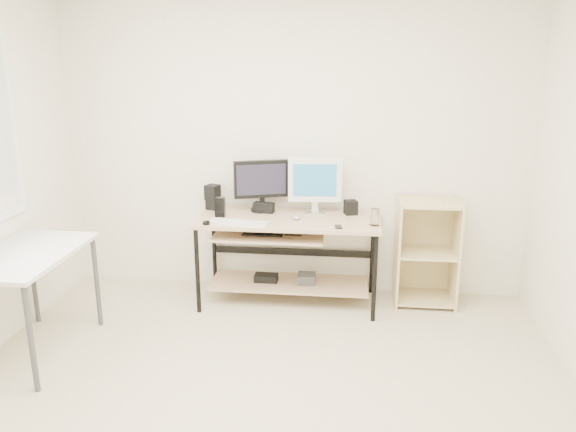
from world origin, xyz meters
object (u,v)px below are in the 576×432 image
(shelf_unit, at_px, (426,251))
(side_table, at_px, (26,264))
(black_monitor, at_px, (262,182))
(audio_controller, at_px, (220,207))
(desk, at_px, (285,242))
(white_imac, at_px, (315,181))

(shelf_unit, bearing_deg, side_table, -156.67)
(black_monitor, bearing_deg, audio_controller, -163.93)
(desk, xyz_separation_m, black_monitor, (-0.22, 0.19, 0.46))
(audio_controller, bearing_deg, white_imac, 14.32)
(white_imac, bearing_deg, desk, -147.69)
(shelf_unit, bearing_deg, audio_controller, -173.69)
(desk, bearing_deg, side_table, -147.35)
(shelf_unit, xyz_separation_m, audio_controller, (-1.72, -0.19, 0.38))
(white_imac, height_order, audio_controller, white_imac)
(audio_controller, bearing_deg, black_monitor, 34.66)
(black_monitor, relative_size, white_imac, 0.98)
(side_table, distance_m, shelf_unit, 3.09)
(desk, relative_size, white_imac, 3.13)
(black_monitor, bearing_deg, shelf_unit, -19.86)
(side_table, xyz_separation_m, shelf_unit, (2.83, 1.22, -0.22))
(desk, xyz_separation_m, shelf_unit, (1.18, 0.16, -0.09))
(white_imac, bearing_deg, black_monitor, 173.18)
(shelf_unit, distance_m, white_imac, 1.11)
(white_imac, xyz_separation_m, audio_controller, (-0.77, -0.20, -0.20))
(audio_controller, bearing_deg, shelf_unit, 6.28)
(shelf_unit, relative_size, audio_controller, 5.50)
(desk, distance_m, black_monitor, 0.55)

